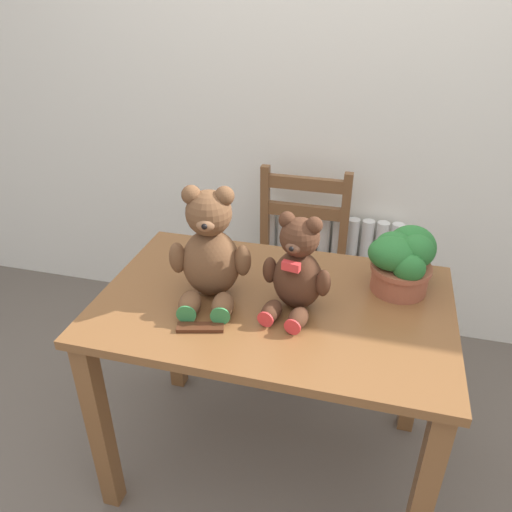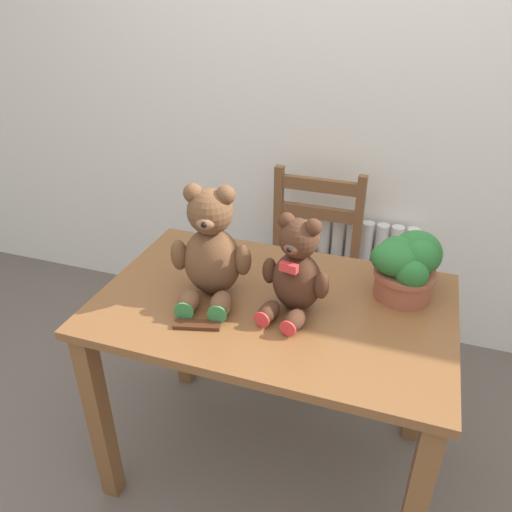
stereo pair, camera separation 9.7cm
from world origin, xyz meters
name	(u,v)px [view 1 (the left image)]	position (x,y,z in m)	size (l,w,h in m)	color
wall_back	(328,69)	(0.00, 1.38, 1.30)	(8.00, 0.04, 2.60)	silver
radiator	(328,277)	(0.08, 1.31, 0.28)	(0.70, 0.10, 0.63)	silver
dining_table	(273,333)	(0.00, 0.36, 0.63)	(1.12, 0.72, 0.76)	brown
wooden_chair_behind	(297,270)	(-0.05, 1.08, 0.44)	(0.42, 0.43, 0.89)	brown
teddy_bear_left	(210,252)	(-0.20, 0.34, 0.92)	(0.26, 0.28, 0.37)	brown
teddy_bear_right	(297,270)	(0.07, 0.34, 0.89)	(0.22, 0.24, 0.31)	#472819
potted_plant	(403,258)	(0.38, 0.54, 0.87)	(0.22, 0.24, 0.21)	#9E5138
chocolate_bar	(200,327)	(-0.18, 0.16, 0.76)	(0.14, 0.04, 0.01)	#472314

